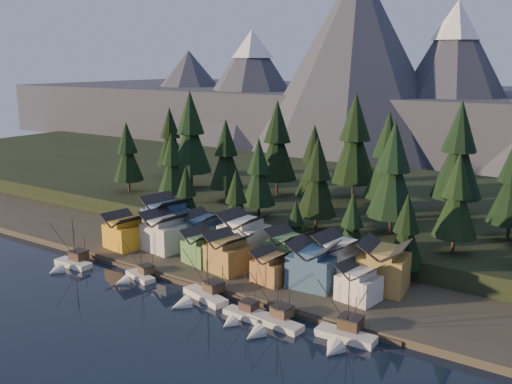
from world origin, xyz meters
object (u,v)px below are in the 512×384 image
Objects in this scene: house_back_0 at (166,217)px; boat_6 at (343,329)px; boat_4 at (241,309)px; boat_5 at (271,317)px; house_back_1 at (204,229)px; boat_1 at (136,271)px; house_front_1 at (165,230)px; house_front_0 at (124,230)px; boat_0 at (69,257)px; boat_3 at (200,290)px.

boat_6 is at bearing -9.16° from house_back_0.
boat_5 is (6.43, 0.08, 0.15)m from boat_4.
house_back_1 is at bearing 153.40° from boat_6.
boat_1 is at bearing 177.52° from boat_6.
boat_4 is 39.80m from house_front_1.
house_front_0 is at bearing -94.88° from house_back_0.
house_back_0 is at bearing 74.21° from boat_0.
boat_0 reaches higher than house_front_1.
boat_0 is 14.94m from house_front_0.
house_front_1 is (-5.48, 15.02, 4.45)m from boat_1.
house_front_1 is 9.41m from house_back_1.
house_front_0 is at bearing 159.24° from boat_1.
house_front_1 is 0.86× the size of house_back_0.
boat_3 is 1.37× the size of house_back_1.
boat_4 is 48.63m from house_back_0.
boat_5 is 1.04× the size of house_back_0.
boat_6 is (19.33, 2.43, 0.55)m from boat_4.
boat_3 is at bearing 173.79° from boat_4.
boat_1 is 29.89m from boat_4.
boat_6 is at bearing 11.28° from boat_4.
house_back_0 is at bearing 132.94° from boat_1.
boat_4 is 1.05× the size of house_front_0.
house_back_0 reaches higher than boat_5.
boat_0 is 1.05× the size of house_back_0.
boat_1 is at bearing -178.29° from boat_5.
house_back_0 is at bearing 82.94° from house_front_0.
house_back_0 is (3.31, 11.33, 1.28)m from house_front_0.
boat_5 is 45.54m from house_front_1.
house_back_0 reaches higher than boat_6.
house_back_0 reaches higher than boat_1.
house_front_0 is 11.87m from house_back_0.
boat_0 reaches higher than boat_1.
boat_3 reaches higher than boat_1.
house_back_1 is at bearing 50.10° from house_front_1.
boat_4 is 46.85m from house_front_0.
boat_6 is 1.28× the size of house_front_1.
house_front_1 is (-41.65, 17.90, 4.33)m from boat_5.
boat_4 is at bearing 9.85° from boat_1.
house_front_1 is (-35.22, 17.98, 4.48)m from boat_4.
boat_0 is at bearing -127.82° from house_back_1.
house_front_1 is at bearing 157.08° from boat_4.
house_front_1 reaches higher than boat_3.
boat_5 is at bearing 10.97° from boat_1.
boat_6 is (67.05, 2.78, 0.04)m from boat_0.
boat_5 reaches higher than boat_4.
house_front_1 is (-23.92, 15.92, 4.25)m from boat_3.
boat_6 reaches higher than house_front_1.
house_front_1 is at bearing 125.56° from boat_1.
boat_4 is at bearing -19.96° from house_back_0.
house_front_1 is (12.49, 18.33, 3.97)m from boat_0.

